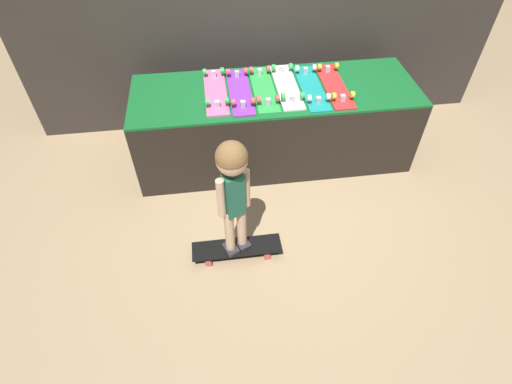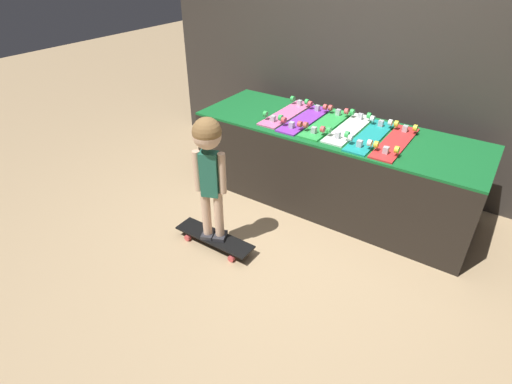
# 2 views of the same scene
# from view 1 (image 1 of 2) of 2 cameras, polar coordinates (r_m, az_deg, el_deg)

# --- Properties ---
(ground_plane) EXTENTS (16.00, 16.00, 0.00)m
(ground_plane) POSITION_cam_1_polar(r_m,az_deg,el_deg) (3.59, 3.82, -0.23)
(ground_plane) COLOR tan
(display_rack) EXTENTS (2.48, 0.83, 0.74)m
(display_rack) POSITION_cam_1_polar(r_m,az_deg,el_deg) (3.75, 2.59, 9.61)
(display_rack) COLOR black
(display_rack) RESTS_ON ground_plane
(skateboard_pink_on_rack) EXTENTS (0.19, 0.73, 0.09)m
(skateboard_pink_on_rack) POSITION_cam_1_polar(r_m,az_deg,el_deg) (3.51, -5.81, 14.25)
(skateboard_pink_on_rack) COLOR pink
(skateboard_pink_on_rack) RESTS_ON display_rack
(skateboard_purple_on_rack) EXTENTS (0.19, 0.73, 0.09)m
(skateboard_purple_on_rack) POSITION_cam_1_polar(r_m,az_deg,el_deg) (3.50, -2.32, 14.29)
(skateboard_purple_on_rack) COLOR purple
(skateboard_purple_on_rack) RESTS_ON display_rack
(skateboard_green_on_rack) EXTENTS (0.19, 0.73, 0.09)m
(skateboard_green_on_rack) POSITION_cam_1_polar(r_m,az_deg,el_deg) (3.53, 1.09, 14.61)
(skateboard_green_on_rack) COLOR green
(skateboard_green_on_rack) RESTS_ON display_rack
(skateboard_white_on_rack) EXTENTS (0.19, 0.73, 0.09)m
(skateboard_white_on_rack) POSITION_cam_1_polar(r_m,az_deg,el_deg) (3.57, 4.42, 14.93)
(skateboard_white_on_rack) COLOR white
(skateboard_white_on_rack) RESTS_ON display_rack
(skateboard_teal_on_rack) EXTENTS (0.19, 0.73, 0.09)m
(skateboard_teal_on_rack) POSITION_cam_1_polar(r_m,az_deg,el_deg) (3.58, 7.90, 14.66)
(skateboard_teal_on_rack) COLOR teal
(skateboard_teal_on_rack) RESTS_ON display_rack
(skateboard_red_on_rack) EXTENTS (0.19, 0.73, 0.09)m
(skateboard_red_on_rack) POSITION_cam_1_polar(r_m,az_deg,el_deg) (3.63, 11.13, 14.78)
(skateboard_red_on_rack) COLOR red
(skateboard_red_on_rack) RESTS_ON display_rack
(skateboard_on_floor) EXTENTS (0.69, 0.18, 0.09)m
(skateboard_on_floor) POSITION_cam_1_polar(r_m,az_deg,el_deg) (3.11, -2.76, -8.02)
(skateboard_on_floor) COLOR black
(skateboard_on_floor) RESTS_ON ground_plane
(child) EXTENTS (0.23, 0.20, 1.01)m
(child) POSITION_cam_1_polar(r_m,az_deg,el_deg) (2.56, -3.32, 1.62)
(child) COLOR #2D2D33
(child) RESTS_ON skateboard_on_floor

